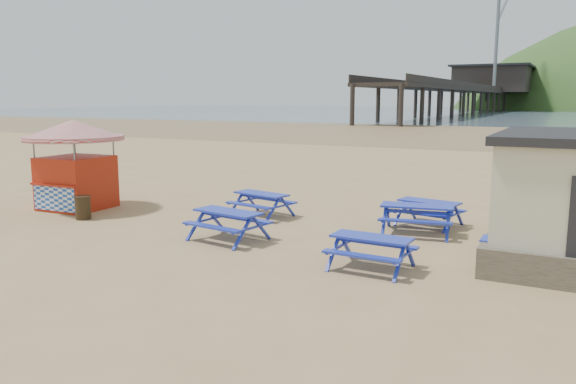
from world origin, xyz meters
The scene contains 13 objects.
ground centered at (0.00, 0.00, 0.00)m, with size 400.00×400.00×0.00m, color tan.
wet_sand centered at (0.00, 55.00, 0.00)m, with size 400.00×400.00×0.00m, color olive.
sea centered at (0.00, 170.00, 0.01)m, with size 400.00×400.00×0.00m, color #4B5E6B.
picnic_table_blue_a centered at (-0.77, 1.95, 0.40)m, with size 2.19×1.90×0.80m.
picnic_table_blue_b centered at (4.60, 3.18, 0.39)m, with size 2.12×1.83×0.79m.
picnic_table_blue_c centered at (4.54, 1.89, 0.43)m, with size 2.33×2.00×0.87m.
picnic_table_blue_d centered at (0.02, -1.28, 0.42)m, with size 2.23×1.90×0.84m.
picnic_table_blue_e centered at (4.50, -2.03, 0.39)m, with size 1.91×1.56×0.78m.
picnic_table_blue_f centered at (7.63, -0.72, 0.37)m, with size 1.76×1.43×0.73m.
picnic_table_yellow centered at (-7.93, 0.32, 0.43)m, with size 2.60×2.48×0.85m.
ice_cream_kiosk centered at (-7.45, 0.10, 2.03)m, with size 3.75×3.75×3.22m.
litter_bin centered at (-5.79, -1.17, 0.40)m, with size 0.53×0.53×0.78m.
pier centered at (-17.99, 178.23, 5.46)m, with size 24.00×220.00×39.29m.
Camera 1 is at (8.62, -14.21, 3.95)m, focal length 35.00 mm.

